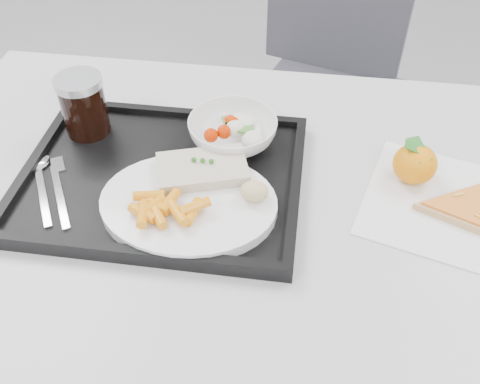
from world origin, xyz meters
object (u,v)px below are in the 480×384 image
object	(u,v)px
chair	(331,66)
tangerine	(415,164)
table	(253,231)
salad_bowl	(233,132)
dinner_plate	(189,204)
cola_glass	(83,104)
pizza_slice	(478,210)
tray	(163,178)

from	to	relation	value
chair	tangerine	xyz separation A→B (m)	(0.12, -0.71, 0.25)
table	tangerine	xyz separation A→B (m)	(0.25, 0.09, 0.10)
salad_bowl	dinner_plate	bearing A→B (deg)	-104.14
tangerine	dinner_plate	bearing A→B (deg)	-159.41
table	tangerine	bearing A→B (deg)	19.60
chair	tangerine	distance (m)	0.76
cola_glass	tangerine	bearing A→B (deg)	-3.68
chair	pizza_slice	world-z (taller)	chair
tray	salad_bowl	size ratio (longest dim) A/B	2.96
dinner_plate	salad_bowl	size ratio (longest dim) A/B	1.78
salad_bowl	cola_glass	world-z (taller)	cola_glass
table	chair	world-z (taller)	chair
chair	pizza_slice	size ratio (longest dim) A/B	4.50
cola_glass	chair	bearing A→B (deg)	56.73
chair	salad_bowl	xyz separation A→B (m)	(-0.18, -0.67, 0.25)
tangerine	pizza_slice	distance (m)	0.12
cola_glass	tangerine	distance (m)	0.56
pizza_slice	table	bearing A→B (deg)	-176.27
cola_glass	tangerine	size ratio (longest dim) A/B	1.51
tangerine	cola_glass	bearing A→B (deg)	176.32
dinner_plate	chair	bearing A→B (deg)	74.96
chair	tangerine	size ratio (longest dim) A/B	12.98
cola_glass	salad_bowl	bearing A→B (deg)	0.47
table	tray	world-z (taller)	tray
tangerine	tray	bearing A→B (deg)	-171.12
pizza_slice	cola_glass	bearing A→B (deg)	171.09
table	cola_glass	xyz separation A→B (m)	(-0.31, 0.13, 0.14)
salad_bowl	pizza_slice	xyz separation A→B (m)	(0.40, -0.10, -0.03)
chair	salad_bowl	world-z (taller)	chair
chair	tray	distance (m)	0.85
table	salad_bowl	world-z (taller)	salad_bowl
cola_glass	tray	bearing A→B (deg)	-32.11
cola_glass	table	bearing A→B (deg)	-21.90
salad_bowl	pizza_slice	size ratio (longest dim) A/B	0.74
chair	dinner_plate	distance (m)	0.90
dinner_plate	pizza_slice	world-z (taller)	dinner_plate
chair	dinner_plate	size ratio (longest dim) A/B	3.44
tray	table	bearing A→B (deg)	-9.61
tray	pizza_slice	distance (m)	0.50
cola_glass	tangerine	xyz separation A→B (m)	(0.56, -0.04, -0.04)
salad_bowl	cola_glass	size ratio (longest dim) A/B	1.41
dinner_plate	cola_glass	xyz separation A→B (m)	(-0.22, 0.17, 0.05)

